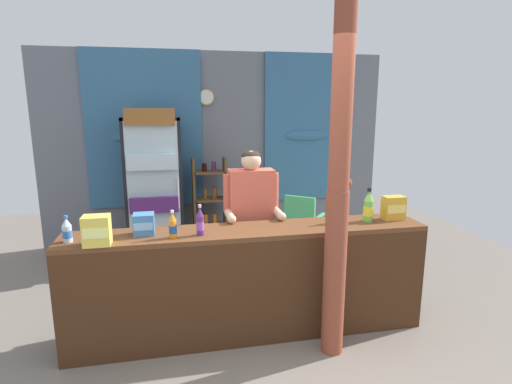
# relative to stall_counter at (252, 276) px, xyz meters

# --- Properties ---
(ground_plane) EXTENTS (8.10, 8.10, 0.00)m
(ground_plane) POSITION_rel_stall_counter_xyz_m (0.03, 0.88, -0.59)
(ground_plane) COLOR slate
(back_wall_curtained) EXTENTS (4.98, 0.22, 2.76)m
(back_wall_curtained) POSITION_rel_stall_counter_xyz_m (0.04, 2.80, 0.84)
(back_wall_curtained) COLOR slate
(back_wall_curtained) RESTS_ON ground
(stall_counter) EXTENTS (3.10, 0.47, 0.97)m
(stall_counter) POSITION_rel_stall_counter_xyz_m (0.00, 0.00, 0.00)
(stall_counter) COLOR brown
(stall_counter) RESTS_ON ground
(timber_post) EXTENTS (0.20, 0.18, 2.73)m
(timber_post) POSITION_rel_stall_counter_xyz_m (0.62, -0.31, 0.72)
(timber_post) COLOR brown
(timber_post) RESTS_ON ground
(drink_fridge) EXTENTS (0.71, 0.70, 1.98)m
(drink_fridge) POSITION_rel_stall_counter_xyz_m (-0.87, 2.19, 0.50)
(drink_fridge) COLOR black
(drink_fridge) RESTS_ON ground
(bottle_shelf_rack) EXTENTS (0.48, 0.28, 1.30)m
(bottle_shelf_rack) POSITION_rel_stall_counter_xyz_m (-0.13, 2.43, 0.09)
(bottle_shelf_rack) COLOR brown
(bottle_shelf_rack) RESTS_ON ground
(plastic_lawn_chair) EXTENTS (0.62, 0.62, 0.86)m
(plastic_lawn_chair) POSITION_rel_stall_counter_xyz_m (1.05, 1.82, -0.09)
(plastic_lawn_chair) COLOR #4CC675
(plastic_lawn_chair) RESTS_ON ground
(shopkeeper) EXTENTS (0.54, 0.42, 1.59)m
(shopkeeper) POSITION_rel_stall_counter_xyz_m (0.11, 0.56, 0.42)
(shopkeeper) COLOR #28282D
(shopkeeper) RESTS_ON ground
(soda_bottle_lime_soda) EXTENTS (0.09, 0.09, 0.31)m
(soda_bottle_lime_soda) POSITION_rel_stall_counter_xyz_m (1.10, 0.12, 0.52)
(soda_bottle_lime_soda) COLOR #75C64C
(soda_bottle_lime_soda) RESTS_ON stall_counter
(soda_bottle_grape_soda) EXTENTS (0.06, 0.06, 0.26)m
(soda_bottle_grape_soda) POSITION_rel_stall_counter_xyz_m (-0.42, 0.01, 0.49)
(soda_bottle_grape_soda) COLOR #56286B
(soda_bottle_grape_soda) RESTS_ON stall_counter
(soda_bottle_orange_soda) EXTENTS (0.06, 0.06, 0.23)m
(soda_bottle_orange_soda) POSITION_rel_stall_counter_xyz_m (-0.64, -0.01, 0.48)
(soda_bottle_orange_soda) COLOR orange
(soda_bottle_orange_soda) RESTS_ON stall_counter
(soda_bottle_water) EXTENTS (0.07, 0.07, 0.21)m
(soda_bottle_water) POSITION_rel_stall_counter_xyz_m (-1.44, 0.05, 0.48)
(soda_bottle_water) COLOR silver
(soda_bottle_water) RESTS_ON stall_counter
(soda_bottle_iced_tea) EXTENTS (0.07, 0.07, 0.22)m
(soda_bottle_iced_tea) POSITION_rel_stall_counter_xyz_m (0.82, 0.13, 0.48)
(soda_bottle_iced_tea) COLOR brown
(soda_bottle_iced_tea) RESTS_ON stall_counter
(snack_box_biscuit) EXTENTS (0.16, 0.15, 0.18)m
(snack_box_biscuit) POSITION_rel_stall_counter_xyz_m (-0.87, 0.12, 0.47)
(snack_box_biscuit) COLOR #3D75B7
(snack_box_biscuit) RESTS_ON stall_counter
(snack_box_choco_powder) EXTENTS (0.20, 0.12, 0.22)m
(snack_box_choco_powder) POSITION_rel_stall_counter_xyz_m (1.36, 0.13, 0.49)
(snack_box_choco_powder) COLOR gold
(snack_box_choco_powder) RESTS_ON stall_counter
(snack_box_instant_noodle) EXTENTS (0.20, 0.15, 0.23)m
(snack_box_instant_noodle) POSITION_rel_stall_counter_xyz_m (-1.20, -0.07, 0.50)
(snack_box_instant_noodle) COLOR #EAD14C
(snack_box_instant_noodle) RESTS_ON stall_counter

